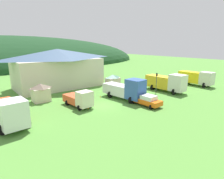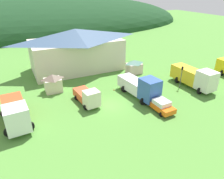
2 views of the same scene
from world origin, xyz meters
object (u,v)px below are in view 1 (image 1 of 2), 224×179
Objects in this scene: light_truck_cream at (80,99)px; traffic_light_east at (156,80)px; box_truck_blue at (126,89)px; depot_building at (58,68)px; traffic_cone_mid_row at (100,97)px; service_pickup_orange at (146,100)px; traffic_cone_near_pickup at (88,109)px; play_shed_pink at (113,80)px; flatbed_truck_yellow at (197,77)px; play_shed_cream at (41,92)px; heavy_rig_striped at (167,82)px; heavy_rig_white at (8,111)px.

traffic_light_east is at bearing 79.07° from light_truck_cream.
box_truck_blue is at bearing 73.39° from light_truck_cream.
traffic_cone_mid_row is at bearing -79.63° from depot_building.
service_pickup_orange reaches higher than traffic_cone_near_pickup.
traffic_light_east is 6.25× the size of traffic_cone_mid_row.
traffic_cone_mid_row is at bearing -162.45° from service_pickup_orange.
flatbed_truck_yellow is at bearing -34.32° from play_shed_pink.
service_pickup_orange is (11.81, -11.94, -0.69)m from play_shed_cream.
flatbed_truck_yellow is (24.62, -17.66, -2.38)m from depot_building.
traffic_light_east reaches higher than heavy_rig_striped.
box_truck_blue is at bearing -115.72° from play_shed_pink.
heavy_rig_white is 17.43m from box_truck_blue.
box_truck_blue is 10.04m from heavy_rig_striped.
traffic_cone_mid_row is (-12.56, 4.63, -1.86)m from heavy_rig_striped.
traffic_cone_near_pickup is 0.93× the size of traffic_cone_mid_row.
box_truck_blue reaches higher than play_shed_cream.
traffic_cone_mid_row is (-6.90, -5.13, -1.36)m from play_shed_pink.
traffic_cone_near_pickup is (-7.68, 4.15, -0.83)m from service_pickup_orange.
play_shed_cream reaches higher than traffic_cone_mid_row.
traffic_cone_near_pickup is (0.58, -1.48, -1.24)m from light_truck_cream.
heavy_rig_white is at bearing -107.46° from service_pickup_orange.
heavy_rig_striped reaches higher than flatbed_truck_yellow.
traffic_cone_near_pickup is at bearing -120.93° from service_pickup_orange.
flatbed_truck_yellow is (31.28, -9.41, 0.26)m from play_shed_cream.
depot_building is at bearing -126.63° from flatbed_truck_yellow.
heavy_rig_white reaches higher than flatbed_truck_yellow.
heavy_rig_striped reaches higher than play_shed_cream.
heavy_rig_striped is 9.86m from flatbed_truck_yellow.
play_shed_pink is at bearing -125.30° from flatbed_truck_yellow.
heavy_rig_striped is 17.44m from traffic_cone_near_pickup.
traffic_cone_mid_row is (-2.92, 7.98, -0.83)m from service_pickup_orange.
play_shed_cream is 8.95m from traffic_cone_near_pickup.
light_truck_cream is at bearing -60.63° from play_shed_cream.
play_shed_pink is 13.71m from service_pickup_orange.
traffic_cone_mid_row is at bearing 108.20° from light_truck_cream.
heavy_rig_striped is (27.43, -1.38, 0.12)m from heavy_rig_white.
play_shed_cream is at bearing 157.97° from traffic_light_east.
depot_building is 16.77m from traffic_cone_near_pickup.
play_shed_pink is at bearing 36.65° from traffic_cone_mid_row.
traffic_cone_mid_row is at bearing 38.82° from traffic_cone_near_pickup.
depot_building is at bearing -169.37° from box_truck_blue.
play_shed_cream is 9.85m from traffic_cone_mid_row.
play_shed_pink is 11.30m from heavy_rig_striped.
box_truck_blue reaches higher than play_shed_pink.
box_truck_blue reaches higher than service_pickup_orange.
light_truck_cream is 1.48× the size of traffic_light_east.
depot_building reaches higher than flatbed_truck_yellow.
service_pickup_orange is at bearing -151.00° from traffic_light_east.
heavy_rig_striped is (14.80, -16.85, -2.30)m from depot_building.
play_shed_cream is 20.82m from traffic_light_east.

